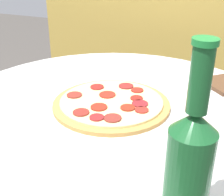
# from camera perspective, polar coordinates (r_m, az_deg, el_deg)

# --- Properties ---
(table) EXTENTS (0.90, 0.90, 0.74)m
(table) POSITION_cam_1_polar(r_m,az_deg,el_deg) (0.92, 0.19, -12.69)
(table) COLOR silver
(table) RESTS_ON ground_plane
(fence_panel) EXTENTS (1.33, 0.04, 1.42)m
(fence_panel) POSITION_cam_1_polar(r_m,az_deg,el_deg) (1.49, 11.33, 9.52)
(fence_panel) COLOR gold
(fence_panel) RESTS_ON ground_plane
(pizza) EXTENTS (0.30, 0.30, 0.02)m
(pizza) POSITION_cam_1_polar(r_m,az_deg,el_deg) (0.81, 0.00, -0.78)
(pizza) COLOR #C68E47
(pizza) RESTS_ON table
(beer_bottle) EXTENTS (0.07, 0.07, 0.27)m
(beer_bottle) POSITION_cam_1_polar(r_m,az_deg,el_deg) (0.46, 14.02, -10.86)
(beer_bottle) COLOR #195628
(beer_bottle) RESTS_ON table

